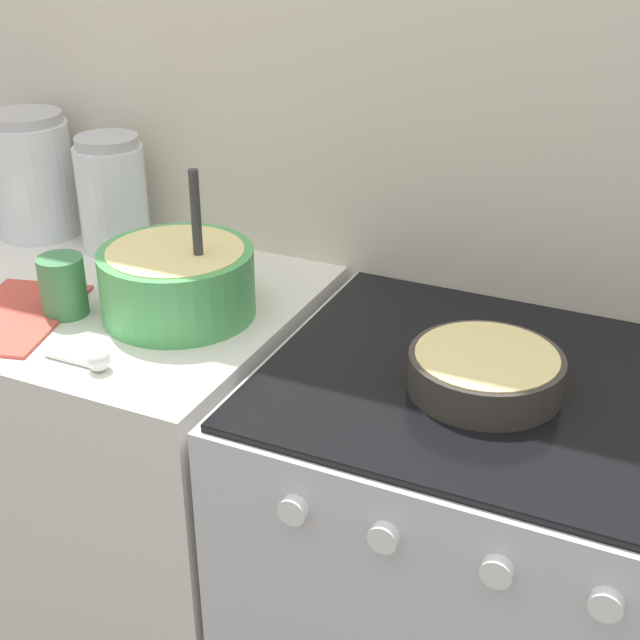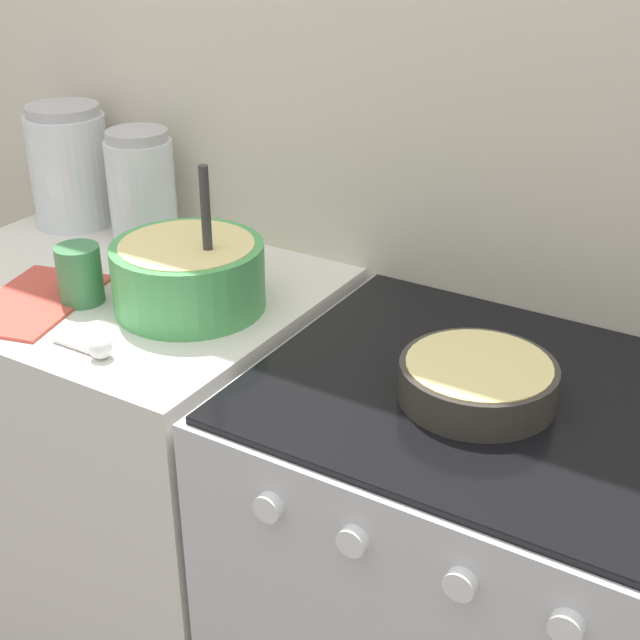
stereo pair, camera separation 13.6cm
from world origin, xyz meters
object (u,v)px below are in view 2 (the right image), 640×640
at_px(tin_can, 80,274).
at_px(baking_pan, 478,380).
at_px(storage_jar_left, 71,174).
at_px(stove, 476,627).
at_px(storage_jar_middle, 142,194).
at_px(mixing_bowl, 189,272).

bearing_deg(tin_can, baking_pan, 4.51).
bearing_deg(storage_jar_left, baking_pan, -12.49).
height_order(stove, storage_jar_left, storage_jar_left).
bearing_deg(baking_pan, tin_can, -175.49).
xyz_separation_m(storage_jar_left, storage_jar_middle, (0.19, 0.00, -0.01)).
bearing_deg(mixing_bowl, storage_jar_middle, 144.03).
bearing_deg(storage_jar_middle, baking_pan, -15.36).
bearing_deg(stove, storage_jar_middle, 167.06).
bearing_deg(storage_jar_left, mixing_bowl, -22.99).
relative_size(stove, storage_jar_left, 3.66).
distance_m(mixing_bowl, storage_jar_middle, 0.34).
height_order(mixing_bowl, storage_jar_middle, mixing_bowl).
relative_size(baking_pan, storage_jar_middle, 0.99).
height_order(storage_jar_middle, tin_can, storage_jar_middle).
distance_m(stove, storage_jar_left, 1.18).
relative_size(storage_jar_left, tin_can, 2.43).
height_order(baking_pan, storage_jar_middle, storage_jar_middle).
distance_m(stove, tin_can, 0.89).
relative_size(storage_jar_middle, tin_can, 2.20).
bearing_deg(storage_jar_left, storage_jar_middle, 0.00).
height_order(stove, mixing_bowl, mixing_bowl).
xyz_separation_m(baking_pan, storage_jar_middle, (-0.80, 0.22, 0.06)).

